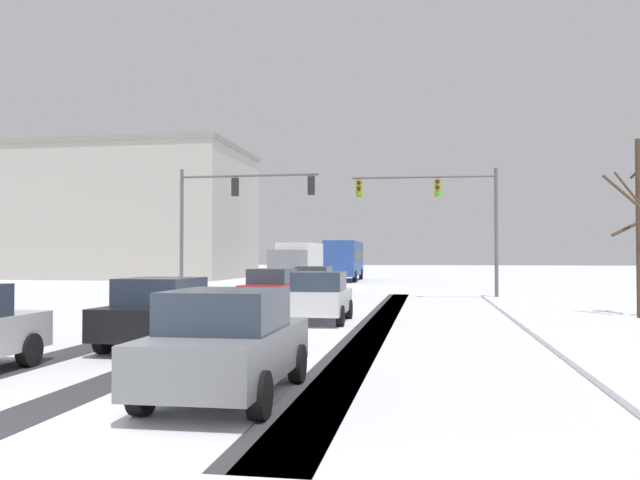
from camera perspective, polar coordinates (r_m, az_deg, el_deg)
ground_plane at (r=9.03m, az=-21.46°, el=-14.90°), size 300.00×300.00×0.00m
wheel_track_left_lane at (r=21.61m, az=5.07°, el=-7.04°), size 1.09×30.57×0.01m
wheel_track_right_lane at (r=22.19m, az=-4.53°, el=-6.89°), size 0.91×30.57×0.01m
wheel_track_center at (r=21.60m, az=5.38°, el=-7.04°), size 0.85×30.57×0.01m
wheel_track_oncoming at (r=22.90m, az=-10.50°, el=-6.70°), size 0.96×30.57×0.01m
sidewalk_kerb_right at (r=20.69m, az=22.68°, el=-7.03°), size 4.00×30.57×0.12m
traffic_signal_near_left at (r=32.90m, az=-7.92°, el=3.07°), size 7.10×0.47×6.50m
traffic_signal_near_right at (r=33.34m, az=10.74°, el=3.03°), size 7.23×0.60×6.50m
car_yellow_cab_lead at (r=32.58m, az=-0.49°, el=-3.72°), size 1.85×4.11×1.62m
car_red_second at (r=26.33m, az=-4.12°, el=-4.26°), size 2.01×4.19×1.62m
car_white_third at (r=21.17m, az=-0.03°, el=-4.95°), size 1.90×4.13×1.62m
car_black_fourth at (r=15.82m, az=-13.50°, el=-6.11°), size 1.94×4.16×1.62m
car_grey_sixth at (r=10.05m, az=-8.02°, el=-8.86°), size 1.86×4.11×1.62m
bus_oncoming at (r=56.94m, az=2.16°, el=-1.55°), size 2.94×11.08×3.38m
box_truck_delivery at (r=44.13m, az=-1.97°, el=-2.05°), size 2.45×7.45×3.02m
bare_tree_sidewalk_mid at (r=24.70m, az=26.06°, el=1.51°), size 2.43×2.11×6.11m
office_building_far_left_block at (r=68.37m, az=-17.87°, el=2.19°), size 26.87×15.58×12.68m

